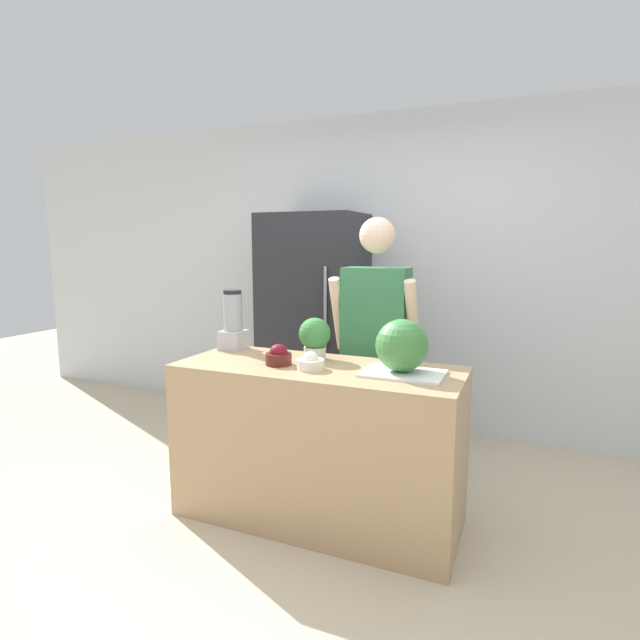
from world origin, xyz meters
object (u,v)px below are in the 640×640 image
at_px(potted_plant, 315,337).
at_px(blender, 233,324).
at_px(bowl_cherries, 279,356).
at_px(bowl_cream, 310,363).
at_px(watermelon, 402,345).
at_px(person, 375,349).
at_px(refrigerator, 314,324).

bearing_deg(potted_plant, blender, 175.38).
distance_m(bowl_cherries, potted_plant, 0.26).
bearing_deg(bowl_cream, watermelon, 11.70).
distance_m(person, watermelon, 0.64).
xyz_separation_m(person, bowl_cherries, (-0.37, -0.61, 0.05)).
bearing_deg(bowl_cream, person, 75.31).
relative_size(refrigerator, blender, 4.75).
xyz_separation_m(bowl_cherries, potted_plant, (0.13, 0.21, 0.08)).
bearing_deg(watermelon, potted_plant, 165.86).
height_order(person, blender, person).
bearing_deg(refrigerator, blender, -94.27).
distance_m(watermelon, potted_plant, 0.56).
bearing_deg(potted_plant, bowl_cherries, -121.80).
height_order(blender, potted_plant, blender).
xyz_separation_m(refrigerator, bowl_cherries, (0.37, -1.34, 0.04)).
xyz_separation_m(refrigerator, bowl_cream, (0.58, -1.37, 0.03)).
relative_size(person, bowl_cream, 11.72).
bearing_deg(person, bowl_cream, -104.69).
bearing_deg(potted_plant, refrigerator, 113.83).
height_order(bowl_cherries, blender, blender).
xyz_separation_m(person, watermelon, (0.30, -0.54, 0.15)).
height_order(bowl_cream, potted_plant, potted_plant).
xyz_separation_m(person, potted_plant, (-0.24, -0.40, 0.13)).
height_order(refrigerator, watermelon, refrigerator).
bearing_deg(person, refrigerator, 135.59).
height_order(person, bowl_cherries, person).
bearing_deg(watermelon, bowl_cherries, -174.10).
xyz_separation_m(refrigerator, blender, (-0.08, -1.09, 0.16)).
distance_m(person, potted_plant, 0.49).
relative_size(refrigerator, potted_plant, 7.40).
bearing_deg(watermelon, bowl_cream, -168.30).
bearing_deg(blender, watermelon, -9.29).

